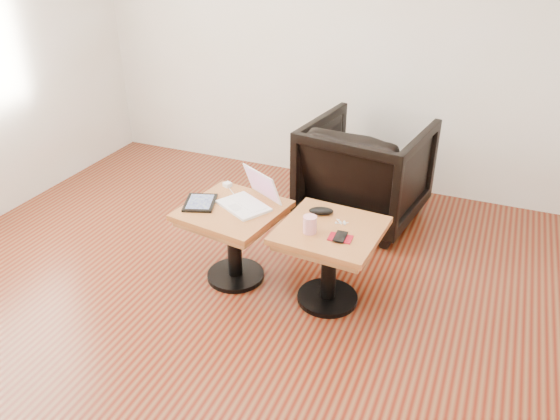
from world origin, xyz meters
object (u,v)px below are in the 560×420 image
at_px(armchair, 365,171).
at_px(laptop, 250,199).
at_px(striped_cup, 310,224).
at_px(side_table_right, 330,247).
at_px(side_table_left, 233,226).

bearing_deg(armchair, laptop, 74.43).
relative_size(striped_cup, armchair, 0.12).
distance_m(side_table_right, laptop, 0.56).
height_order(laptop, striped_cup, laptop).
height_order(side_table_right, laptop, laptop).
xyz_separation_m(striped_cup, armchair, (0.01, 1.17, -0.17)).
xyz_separation_m(laptop, armchair, (0.45, 1.00, -0.16)).
distance_m(striped_cup, armchair, 1.18).
height_order(side_table_right, striped_cup, striped_cup).
bearing_deg(striped_cup, side_table_left, 170.50).
distance_m(side_table_right, striped_cup, 0.22).
xyz_separation_m(side_table_right, laptop, (-0.53, 0.07, 0.17)).
distance_m(laptop, striped_cup, 0.47).
height_order(side_table_left, laptop, laptop).
height_order(side_table_left, striped_cup, striped_cup).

